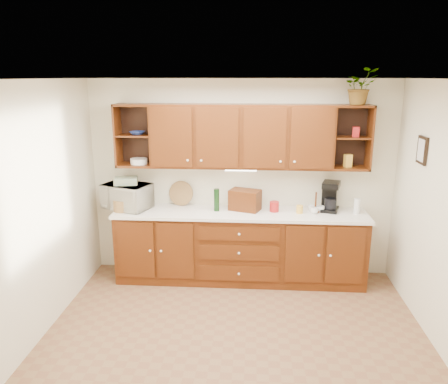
# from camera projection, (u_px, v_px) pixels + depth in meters

# --- Properties ---
(floor) EXTENTS (4.00, 4.00, 0.00)m
(floor) POSITION_uv_depth(u_px,v_px,m) (235.00, 342.00, 4.45)
(floor) COLOR brown
(floor) RESTS_ON ground
(ceiling) EXTENTS (4.00, 4.00, 0.00)m
(ceiling) POSITION_uv_depth(u_px,v_px,m) (236.00, 79.00, 3.79)
(ceiling) COLOR white
(ceiling) RESTS_ON back_wall
(back_wall) EXTENTS (4.00, 0.00, 4.00)m
(back_wall) POSITION_uv_depth(u_px,v_px,m) (241.00, 179.00, 5.81)
(back_wall) COLOR #EDE6C7
(back_wall) RESTS_ON floor
(left_wall) EXTENTS (0.00, 3.50, 3.50)m
(left_wall) POSITION_uv_depth(u_px,v_px,m) (31.00, 216.00, 4.25)
(left_wall) COLOR #EDE6C7
(left_wall) RESTS_ON floor
(base_cabinets) EXTENTS (3.20, 0.60, 0.90)m
(base_cabinets) POSITION_uv_depth(u_px,v_px,m) (240.00, 247.00, 5.74)
(base_cabinets) COLOR #3D1B06
(base_cabinets) RESTS_ON floor
(countertop) EXTENTS (3.24, 0.64, 0.04)m
(countertop) POSITION_uv_depth(u_px,v_px,m) (240.00, 213.00, 5.61)
(countertop) COLOR white
(countertop) RESTS_ON base_cabinets
(upper_cabinets) EXTENTS (3.20, 0.33, 0.80)m
(upper_cabinets) POSITION_uv_depth(u_px,v_px,m) (242.00, 136.00, 5.50)
(upper_cabinets) COLOR #3D1B06
(upper_cabinets) RESTS_ON back_wall
(undercabinet_light) EXTENTS (0.40, 0.05, 0.02)m
(undercabinet_light) POSITION_uv_depth(u_px,v_px,m) (241.00, 170.00, 5.56)
(undercabinet_light) COLOR white
(undercabinet_light) RESTS_ON upper_cabinets
(framed_picture) EXTENTS (0.03, 0.24, 0.30)m
(framed_picture) POSITION_uv_depth(u_px,v_px,m) (422.00, 150.00, 4.71)
(framed_picture) COLOR black
(framed_picture) RESTS_ON right_wall
(wicker_basket) EXTENTS (0.29, 0.29, 0.15)m
(wicker_basket) POSITION_uv_depth(u_px,v_px,m) (122.00, 205.00, 5.63)
(wicker_basket) COLOR #9D7341
(wicker_basket) RESTS_ON countertop
(microwave) EXTENTS (0.69, 0.58, 0.33)m
(microwave) POSITION_uv_depth(u_px,v_px,m) (127.00, 196.00, 5.71)
(microwave) COLOR beige
(microwave) RESTS_ON countertop
(towel_stack) EXTENTS (0.33, 0.27, 0.09)m
(towel_stack) POSITION_uv_depth(u_px,v_px,m) (126.00, 181.00, 5.65)
(towel_stack) COLOR #C7BC5D
(towel_stack) RESTS_ON microwave
(wine_bottle) EXTENTS (0.08, 0.08, 0.29)m
(wine_bottle) POSITION_uv_depth(u_px,v_px,m) (217.00, 200.00, 5.60)
(wine_bottle) COLOR black
(wine_bottle) RESTS_ON countertop
(woven_tray) EXTENTS (0.34, 0.14, 0.33)m
(woven_tray) POSITION_uv_depth(u_px,v_px,m) (181.00, 204.00, 5.89)
(woven_tray) COLOR #9D7341
(woven_tray) RESTS_ON countertop
(bread_box) EXTENTS (0.44, 0.35, 0.27)m
(bread_box) POSITION_uv_depth(u_px,v_px,m) (245.00, 200.00, 5.64)
(bread_box) COLOR #3D1B06
(bread_box) RESTS_ON countertop
(mug_tree) EXTENTS (0.23, 0.24, 0.27)m
(mug_tree) POSITION_uv_depth(u_px,v_px,m) (315.00, 209.00, 5.58)
(mug_tree) COLOR #3D1B06
(mug_tree) RESTS_ON countertop
(canister_red) EXTENTS (0.15, 0.15, 0.13)m
(canister_red) POSITION_uv_depth(u_px,v_px,m) (274.00, 207.00, 5.59)
(canister_red) COLOR #A91818
(canister_red) RESTS_ON countertop
(canister_white) EXTENTS (0.08, 0.08, 0.20)m
(canister_white) POSITION_uv_depth(u_px,v_px,m) (357.00, 206.00, 5.49)
(canister_white) COLOR white
(canister_white) RESTS_ON countertop
(canister_yellow) EXTENTS (0.11, 0.11, 0.10)m
(canister_yellow) POSITION_uv_depth(u_px,v_px,m) (300.00, 209.00, 5.53)
(canister_yellow) COLOR gold
(canister_yellow) RESTS_ON countertop
(coffee_maker) EXTENTS (0.27, 0.32, 0.39)m
(coffee_maker) POSITION_uv_depth(u_px,v_px,m) (330.00, 197.00, 5.61)
(coffee_maker) COLOR black
(coffee_maker) RESTS_ON countertop
(bowl_stack) EXTENTS (0.23, 0.23, 0.04)m
(bowl_stack) POSITION_uv_depth(u_px,v_px,m) (137.00, 133.00, 5.57)
(bowl_stack) COLOR navy
(bowl_stack) RESTS_ON upper_cabinets
(plate_stack) EXTENTS (0.28, 0.28, 0.07)m
(plate_stack) POSITION_uv_depth(u_px,v_px,m) (139.00, 161.00, 5.66)
(plate_stack) COLOR white
(plate_stack) RESTS_ON upper_cabinets
(pantry_box_yellow) EXTENTS (0.11, 0.09, 0.16)m
(pantry_box_yellow) POSITION_uv_depth(u_px,v_px,m) (348.00, 161.00, 5.46)
(pantry_box_yellow) COLOR gold
(pantry_box_yellow) RESTS_ON upper_cabinets
(pantry_box_red) EXTENTS (0.09, 0.09, 0.12)m
(pantry_box_red) POSITION_uv_depth(u_px,v_px,m) (356.00, 132.00, 5.36)
(pantry_box_red) COLOR #A91818
(pantry_box_red) RESTS_ON upper_cabinets
(potted_plant) EXTENTS (0.46, 0.42, 0.43)m
(potted_plant) POSITION_uv_depth(u_px,v_px,m) (360.00, 86.00, 5.19)
(potted_plant) COLOR #999999
(potted_plant) RESTS_ON upper_cabinets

